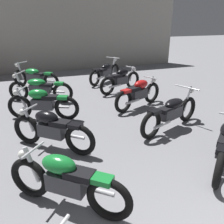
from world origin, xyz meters
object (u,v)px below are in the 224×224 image
at_px(motorcycle_left_row_3, 42,103).
at_px(motorcycle_left_row_1, 66,181).
at_px(motorcycle_left_row_2, 52,129).
at_px(motorcycle_left_row_5, 35,77).
at_px(motorcycle_left_row_4, 40,88).
at_px(motorcycle_right_row_5, 105,72).
at_px(motorcycle_right_row_3, 139,93).
at_px(motorcycle_right_row_2, 171,112).
at_px(motorcycle_right_row_4, 121,80).

bearing_deg(motorcycle_left_row_3, motorcycle_left_row_1, -89.33).
bearing_deg(motorcycle_left_row_2, motorcycle_left_row_1, -90.16).
bearing_deg(motorcycle_left_row_5, motorcycle_left_row_1, -89.42).
bearing_deg(motorcycle_left_row_4, motorcycle_right_row_5, 31.01).
relative_size(motorcycle_right_row_3, motorcycle_right_row_5, 1.04).
height_order(motorcycle_left_row_1, motorcycle_right_row_2, motorcycle_right_row_2).
xyz_separation_m(motorcycle_left_row_3, motorcycle_right_row_3, (2.83, -0.05, 0.00)).
height_order(motorcycle_left_row_3, motorcycle_right_row_4, same).
distance_m(motorcycle_left_row_3, motorcycle_right_row_3, 2.83).
height_order(motorcycle_left_row_3, motorcycle_right_row_3, same).
xyz_separation_m(motorcycle_left_row_4, motorcycle_right_row_2, (2.87, -3.23, 0.00)).
relative_size(motorcycle_left_row_5, motorcycle_right_row_4, 0.90).
bearing_deg(motorcycle_left_row_1, motorcycle_left_row_2, 89.84).
xyz_separation_m(motorcycle_left_row_4, motorcycle_right_row_3, (2.79, -1.58, 0.01)).
relative_size(motorcycle_left_row_3, motorcycle_left_row_5, 1.09).
xyz_separation_m(motorcycle_right_row_3, motorcycle_right_row_5, (0.02, 3.27, -0.01)).
height_order(motorcycle_left_row_3, motorcycle_left_row_4, motorcycle_left_row_4).
xyz_separation_m(motorcycle_left_row_2, motorcycle_right_row_3, (2.79, 1.65, 0.00)).
bearing_deg(motorcycle_left_row_4, motorcycle_right_row_4, 3.07).
bearing_deg(motorcycle_left_row_4, motorcycle_right_row_2, -48.46).
height_order(motorcycle_left_row_4, motorcycle_right_row_2, same).
relative_size(motorcycle_left_row_5, motorcycle_right_row_2, 0.82).
bearing_deg(motorcycle_right_row_2, motorcycle_left_row_1, -148.57).
height_order(motorcycle_left_row_4, motorcycle_right_row_4, motorcycle_left_row_4).
height_order(motorcycle_left_row_2, motorcycle_right_row_5, motorcycle_right_row_5).
distance_m(motorcycle_left_row_1, motorcycle_left_row_3, 3.46).
height_order(motorcycle_right_row_2, motorcycle_right_row_3, motorcycle_right_row_2).
distance_m(motorcycle_right_row_2, motorcycle_right_row_3, 1.66).
bearing_deg(motorcycle_right_row_2, motorcycle_right_row_4, 89.43).
bearing_deg(motorcycle_right_row_3, motorcycle_right_row_4, 86.42).
bearing_deg(motorcycle_right_row_4, motorcycle_left_row_5, 152.16).
bearing_deg(motorcycle_right_row_3, motorcycle_left_row_1, -129.33).
height_order(motorcycle_left_row_1, motorcycle_right_row_4, same).
bearing_deg(motorcycle_left_row_4, motorcycle_right_row_3, -29.50).
xyz_separation_m(motorcycle_left_row_1, motorcycle_right_row_3, (2.79, 3.41, 0.00)).
bearing_deg(motorcycle_left_row_5, motorcycle_left_row_2, -89.16).
xyz_separation_m(motorcycle_left_row_3, motorcycle_left_row_5, (-0.03, 3.25, -0.01)).
relative_size(motorcycle_left_row_5, motorcycle_right_row_5, 0.94).
bearing_deg(motorcycle_left_row_5, motorcycle_right_row_5, -0.71).
xyz_separation_m(motorcycle_left_row_2, motorcycle_right_row_4, (2.89, 3.38, 0.00)).
bearing_deg(motorcycle_left_row_2, motorcycle_left_row_5, 90.84).
height_order(motorcycle_left_row_1, motorcycle_right_row_5, motorcycle_right_row_5).
bearing_deg(motorcycle_right_row_4, motorcycle_right_row_5, 93.47).
height_order(motorcycle_right_row_3, motorcycle_right_row_5, motorcycle_right_row_5).
distance_m(motorcycle_left_row_4, motorcycle_left_row_5, 1.72).
height_order(motorcycle_left_row_1, motorcycle_left_row_2, same).
relative_size(motorcycle_left_row_1, motorcycle_right_row_3, 0.84).
xyz_separation_m(motorcycle_left_row_2, motorcycle_right_row_5, (2.80, 4.91, -0.01)).
height_order(motorcycle_left_row_2, motorcycle_left_row_4, motorcycle_left_row_4).
bearing_deg(motorcycle_right_row_4, motorcycle_right_row_2, -90.57).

